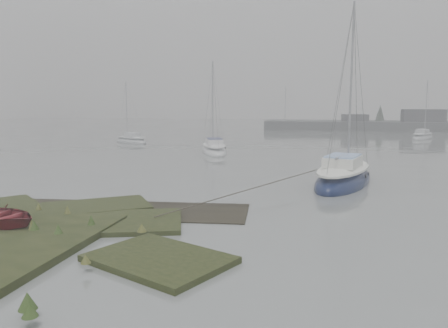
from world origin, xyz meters
TOP-DOWN VIEW (x-y plane):
  - ground at (0.00, 30.00)m, footprint 160.00×160.00m
  - sailboat_main at (5.78, 11.99)m, footprint 4.15×7.41m
  - sailboat_white at (-4.03, 24.46)m, footprint 3.84×6.13m
  - sailboat_far_a at (-14.95, 32.22)m, footprint 5.05×3.95m
  - sailboat_far_b at (16.52, 44.56)m, footprint 4.01×5.46m
  - sailboat_far_c at (-0.41, 63.23)m, footprint 5.39×2.24m

SIDE VIEW (x-z plane):
  - ground at x=0.00m, z-range 0.00..0.00m
  - sailboat_far_a at x=-14.95m, z-range -3.26..3.69m
  - sailboat_far_c at x=-0.41m, z-range -3.47..3.93m
  - sailboat_far_b at x=16.52m, z-range -3.49..3.95m
  - sailboat_white at x=-4.03m, z-range -3.86..4.37m
  - sailboat_main at x=5.78m, z-range -4.66..5.28m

